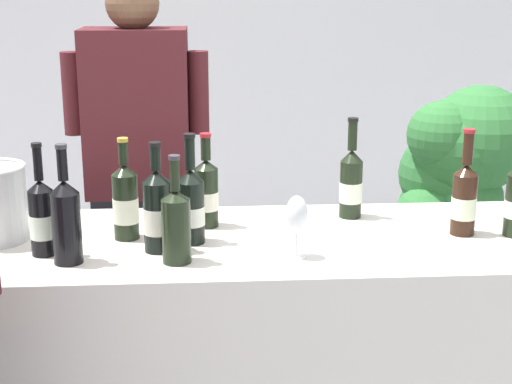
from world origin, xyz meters
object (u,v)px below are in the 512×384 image
Objects in this scene: wine_bottle_10 at (157,211)px; wine_bottle_6 at (126,202)px; potted_shrub at (455,179)px; wine_bottle_0 at (42,217)px; wine_bottle_7 at (464,198)px; wine_bottle_2 at (176,224)px; wine_bottle_11 at (351,183)px; wine_bottle_1 at (191,205)px; wine_bottle_3 at (206,192)px; person_server at (141,207)px; wine_glass at (297,217)px; wine_bottle_5 at (66,219)px.

wine_bottle_6 is at bearing 130.98° from wine_bottle_10.
potted_shrub is (1.34, 0.93, -0.20)m from wine_bottle_6.
wine_bottle_0 is 1.29m from wine_bottle_7.
wine_bottle_2 is 0.92× the size of wine_bottle_11.
wine_bottle_10 is 1.64m from potted_shrub.
wine_bottle_1 is 1.00× the size of wine_bottle_7.
wine_bottle_0 is at bearing -146.08° from potted_shrub.
wine_bottle_3 is 0.27m from wine_bottle_6.
wine_bottle_1 reaches higher than wine_bottle_7.
wine_bottle_1 is 0.58m from wine_bottle_11.
wine_bottle_7 reaches higher than wine_bottle_6.
wine_bottle_6 is 0.94× the size of wine_bottle_7.
wine_bottle_6 is 0.18× the size of person_server.
wine_bottle_7 is 1.02× the size of wine_bottle_10.
wine_bottle_10 reaches higher than wine_glass.
wine_bottle_1 is 1.06× the size of wine_bottle_6.
wine_bottle_11 is at bearing -128.96° from potted_shrub.
wine_bottle_2 is at bearing -53.34° from wine_bottle_6.
wine_bottle_2 is 0.93× the size of wine_bottle_7.
wine_bottle_3 is (0.05, 0.16, -0.00)m from wine_bottle_1.
wine_bottle_5 is at bearing -142.82° from potted_shrub.
wine_bottle_7 is at bearing -106.79° from potted_shrub.
wine_bottle_2 is (-0.04, -0.17, -0.00)m from wine_bottle_1.
wine_bottle_6 is 1.06m from wine_bottle_7.
wine_bottle_0 reaches higher than wine_bottle_2.
wine_glass is at bearing -126.58° from potted_shrub.
wine_bottle_0 is at bearing 174.51° from wine_glass.
wine_bottle_3 is at bearing 26.18° from wine_bottle_0.
wine_bottle_1 is 0.21m from wine_bottle_6.
wine_bottle_0 is at bearing -178.32° from wine_bottle_10.
wine_bottle_3 is 0.50m from wine_bottle_5.
potted_shrub is (1.57, 1.06, -0.19)m from wine_bottle_0.
wine_bottle_1 reaches higher than wine_bottle_0.
wine_bottle_11 is at bearing 13.30° from wine_bottle_6.
wine_glass is 1.05m from person_server.
wine_bottle_2 is 0.95× the size of wine_bottle_10.
wine_bottle_0 is 1.07× the size of wine_bottle_2.
person_server is at bearing -169.95° from potted_shrub.
wine_bottle_6 is 0.75m from wine_bottle_11.
wine_bottle_0 reaches higher than wine_bottle_3.
wine_bottle_7 is at bearing -32.13° from wine_bottle_11.
wine_glass is 1.42m from potted_shrub.
wine_bottle_0 is 1.01m from wine_bottle_11.
potted_shrub is at bearing 40.19° from wine_bottle_10.
wine_bottle_0 is at bearing -175.50° from wine_bottle_7.
wine_bottle_5 reaches higher than wine_glass.
wine_bottle_2 is 0.18× the size of person_server.
wine_bottle_7 is at bearing 17.39° from wine_glass.
wine_bottle_0 is 0.87m from person_server.
wine_bottle_3 is 0.68m from person_server.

